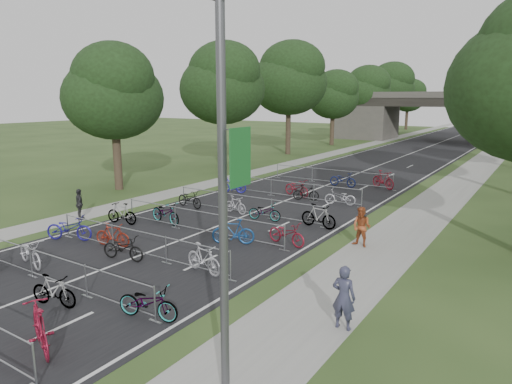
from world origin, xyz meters
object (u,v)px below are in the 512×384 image
pedestrian_b (362,227)px  pedestrian_c (80,204)px  lamppost (224,203)px  overpass_bridge (444,117)px  pedestrian_a (344,298)px

pedestrian_b → pedestrian_c: (-13.88, -3.81, -0.05)m
lamppost → overpass_bridge: bearing=97.5°
pedestrian_a → pedestrian_b: size_ratio=1.06×
pedestrian_b → pedestrian_c: bearing=-155.5°
lamppost → pedestrian_b: lamppost is taller
overpass_bridge → pedestrian_a: bearing=-81.1°
pedestrian_a → pedestrian_c: pedestrian_a is taller
overpass_bridge → pedestrian_c: (-6.80, -55.55, -2.72)m
lamppost → pedestrian_c: (-15.13, 7.45, -3.47)m
pedestrian_b → overpass_bridge: bearing=106.9°
pedestrian_b → pedestrian_c: pedestrian_b is taller
lamppost → pedestrian_a: lamppost is taller
overpass_bridge → lamppost: lamppost is taller
pedestrian_a → pedestrian_b: bearing=-75.1°
overpass_bridge → lamppost: size_ratio=3.78×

